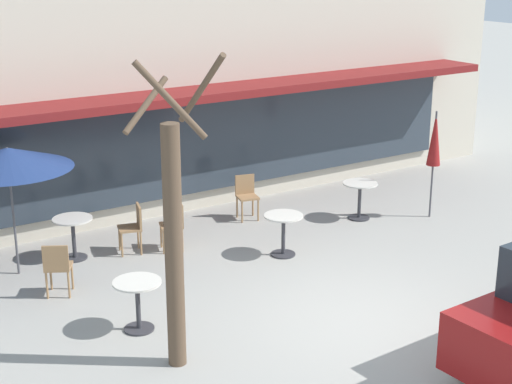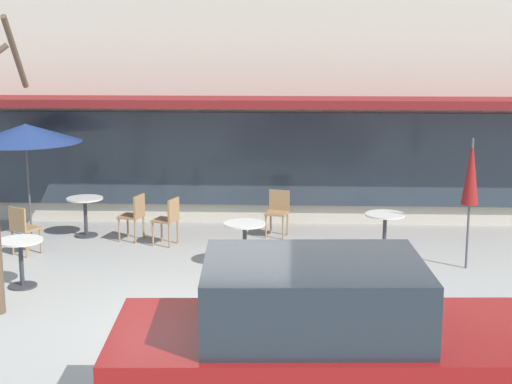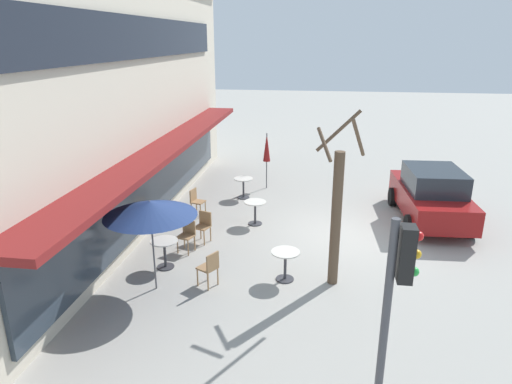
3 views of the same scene
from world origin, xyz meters
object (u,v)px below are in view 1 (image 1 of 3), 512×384
Objects in this scene: cafe_chair_1 at (57,265)px; street_tree at (174,234)px; cafe_table_by_tree at (360,194)px; cafe_chair_0 at (246,193)px; patio_umbrella_cream_folded at (435,139)px; cafe_chair_3 at (134,225)px; cafe_chair_2 at (175,222)px; cafe_table_near_wall at (283,228)px; cafe_table_streetside at (73,231)px; cafe_table_mid_patio at (138,297)px; patio_umbrella_green_folded at (8,158)px.

cafe_chair_1 is 0.22× the size of street_tree.
cafe_chair_0 is (-1.91, 1.27, 0.01)m from cafe_table_by_tree.
cafe_chair_3 is at bearing 165.83° from patio_umbrella_cream_folded.
cafe_chair_2 is at bearing -22.23° from cafe_chair_3.
cafe_table_near_wall and cafe_table_streetside have the same top height.
cafe_chair_2 reaches higher than cafe_table_mid_patio.
street_tree is at bearing -144.71° from cafe_table_near_wall.
patio_umbrella_green_folded is 3.17m from cafe_chair_2.
cafe_table_near_wall is 3.71m from cafe_table_streetside.
cafe_chair_3 is at bearing 30.83° from cafe_chair_1.
cafe_table_mid_patio is 3.16m from cafe_chair_2.
cafe_table_streetside is at bearing 161.19° from cafe_chair_2.
cafe_chair_0 is at bearing 75.78° from cafe_table_near_wall.
cafe_chair_1 reaches higher than cafe_table_by_tree.
patio_umbrella_green_folded reaches higher than cafe_table_by_tree.
cafe_chair_1 is at bearing -160.96° from cafe_chair_0.
street_tree is at bearing -106.63° from cafe_chair_3.
cafe_chair_2 is at bearing -9.51° from patio_umbrella_green_folded.
patio_umbrella_cream_folded is at bearing 19.19° from street_tree.
patio_umbrella_green_folded is 2.47× the size of cafe_chair_2.
cafe_table_near_wall and cafe_table_mid_patio have the same top height.
cafe_chair_0 is at bearing 3.67° from patio_umbrella_green_folded.
patio_umbrella_green_folded reaches higher than cafe_chair_1.
cafe_table_near_wall is 1.00× the size of cafe_table_mid_patio.
patio_umbrella_green_folded reaches higher than cafe_chair_0.
cafe_table_mid_patio is at bearing -71.93° from cafe_chair_1.
cafe_chair_3 is (2.06, -0.18, -1.50)m from patio_umbrella_green_folded.
cafe_chair_1 is at bearing -77.52° from patio_umbrella_green_folded.
patio_umbrella_cream_folded is at bearing 10.46° from cafe_table_mid_patio.
cafe_chair_0 is at bearing 19.04° from cafe_chair_1.
cafe_chair_2 is 4.33m from street_tree.
patio_umbrella_green_folded is at bearing 102.48° from cafe_chair_1.
cafe_table_mid_patio is 7.33m from patio_umbrella_cream_folded.
cafe_table_near_wall is at bearing -104.22° from cafe_chair_0.
cafe_chair_0 and cafe_chair_1 have the same top height.
cafe_chair_2 reaches higher than cafe_table_by_tree.
cafe_table_mid_patio is at bearing -113.44° from cafe_chair_3.
cafe_chair_2 is at bearing 138.97° from cafe_table_near_wall.
cafe_chair_2 is at bearing 17.51° from cafe_chair_1.
patio_umbrella_cream_folded reaches higher than cafe_chair_2.
cafe_table_streetside is 1.56m from cafe_chair_1.
cafe_chair_0 is (0.52, 2.06, 0.01)m from cafe_table_near_wall.
patio_umbrella_cream_folded is (7.12, 1.31, 1.11)m from cafe_table_mid_patio.
street_tree is at bearing -88.27° from cafe_table_mid_patio.
cafe_chair_3 is (1.78, 1.06, 0.00)m from cafe_chair_1.
patio_umbrella_cream_folded reaches higher than cafe_chair_1.
cafe_chair_0 is (-3.20, 1.97, -1.10)m from patio_umbrella_cream_folded.
cafe_table_by_tree is at bearing 19.08° from cafe_table_mid_patio.
patio_umbrella_cream_folded is 2.47× the size of cafe_chair_2.
patio_umbrella_green_folded is 2.47× the size of cafe_chair_0.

